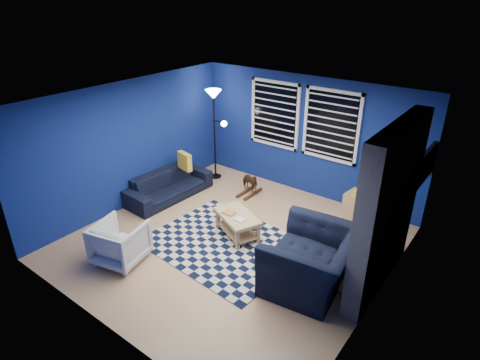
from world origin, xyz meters
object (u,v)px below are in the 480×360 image
Objects in this scene: coffee_table at (237,221)px; floor_lamp at (214,107)px; cabinet at (362,207)px; rocking_horse at (249,182)px; armchair_bent at (120,242)px; tv at (425,166)px; armchair_big at (311,260)px; sofa at (169,185)px.

floor_lamp is at bearing 138.54° from coffee_table.
rocking_horse is at bearing -162.31° from cabinet.
floor_lamp reaches higher than rocking_horse.
rocking_horse is (0.30, 3.12, -0.05)m from armchair_bent.
tv is at bearing -149.38° from armchair_bent.
tv is at bearing 1.50° from cabinet.
floor_lamp is at bearing 90.59° from rocking_horse.
armchair_big is 2.59× the size of rocking_horse.
tv is 0.97× the size of coffee_table.
floor_lamp is (-3.45, -0.20, 1.41)m from cabinet.
armchair_big is (-0.85, -2.17, -0.96)m from tv.
armchair_big is 1.79× the size of armchair_bent.
tv reaches higher than cabinet.
floor_lamp is (0.16, 1.35, 1.41)m from sofa.
sofa reaches higher than coffee_table.
rocking_horse is at bearing -134.53° from armchair_big.
armchair_bent is at bearing -151.21° from sofa.
cabinet is at bearing 174.37° from tv.
armchair_bent is 0.73× the size of coffee_table.
floor_lamp is (-0.82, 3.36, 1.34)m from armchair_bent.
armchair_bent is 4.42m from cabinet.
coffee_table is 2.86m from floor_lamp.
armchair_bent is at bearing -135.80° from tv.
floor_lamp is (-3.54, 2.06, 1.24)m from armchair_big.
armchair_big is at bearing -114.51° from rocking_horse.
cabinet is (2.32, 0.43, -0.02)m from rocking_horse.
tv is 0.74× the size of armchair_big.
coffee_table is at bearing -144.73° from tv.
armchair_big is 0.66× the size of floor_lamp.
rocking_horse is 0.50× the size of coffee_table.
sofa is 2.83× the size of cabinet.
sofa is at bearing -108.36° from armchair_big.
armchair_big is at bearing -80.52° from cabinet.
armchair_bent is 1.45× the size of rocking_horse.
armchair_big is at bearing -168.02° from armchair_bent.
sofa is 2.07m from coffee_table.
armchair_bent is 3.14m from rocking_horse.
armchair_big is 1.31× the size of coffee_table.
tv is at bearing -71.49° from rocking_horse.
floor_lamp reaches higher than armchair_bent.
tv is 1.48× the size of cabinet.
tv is at bearing 151.17° from armchair_big.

